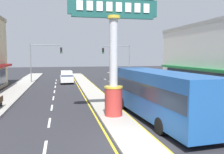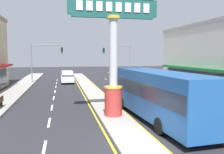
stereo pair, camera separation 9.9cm
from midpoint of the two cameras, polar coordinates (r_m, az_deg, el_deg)
The scene contains 12 objects.
ground_plane at distance 11.76m, azimuth 5.91°, elevation -16.15°, with size 160.00×160.00×0.00m, color #28282D.
median_strip at distance 28.91m, azimuth -5.40°, elevation -3.15°, with size 2.02×52.00×0.14m, color #A39E93.
sidewalk_left at distance 27.28m, azimuth -24.05°, elevation -4.04°, with size 2.82×60.00×0.18m, color #9E9B93.
sidewalk_right at distance 29.50m, azimuth 12.79°, elevation -3.05°, with size 2.82×60.00×0.18m, color #9E9B93.
lane_markings at distance 27.59m, azimuth -5.05°, elevation -3.69°, with size 8.76×52.00×0.01m.
district_sign at distance 15.91m, azimuth 0.20°, elevation 4.49°, with size 6.09×1.28×8.07m.
traffic_light_left_side at distance 37.85m, azimuth -16.69°, elevation 4.99°, with size 4.86×0.46×6.20m.
traffic_light_right_side at distance 39.60m, azimuth 1.79°, elevation 5.21°, with size 4.86×0.46×6.20m.
sedan_near_right_lane at distance 25.35m, azimuth 9.56°, elevation -2.74°, with size 2.01×4.39×1.53m.
suv_far_right_lane at distance 37.05m, azimuth -11.12°, elevation 0.05°, with size 2.02×4.63×1.90m.
suv_near_left_lane at distance 34.28m, azimuth 3.60°, elevation -0.27°, with size 2.13×4.68×1.90m.
bus_far_left_oncoming at distance 15.89m, azimuth 10.47°, elevation -3.58°, with size 3.17×11.33×3.26m.
Camera 1 is at (-3.53, -10.37, 4.29)m, focal length 37.43 mm.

